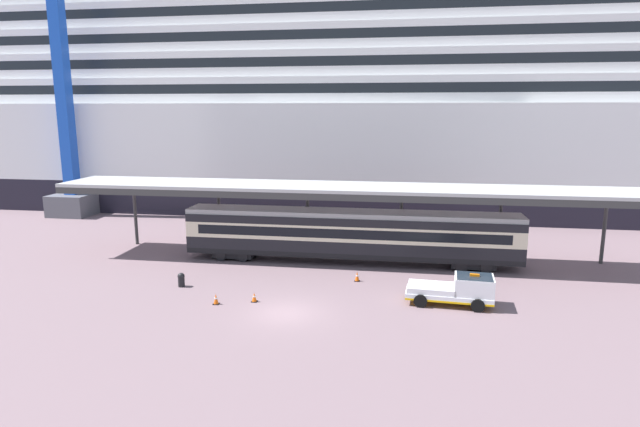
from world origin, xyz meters
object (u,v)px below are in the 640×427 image
object	(u,v)px
traffic_cone_near	(357,276)
traffic_cone_far	(254,297)
train_carriage	(350,234)
service_truck	(458,289)
dockside_crane	(61,19)
quay_bollard	(181,279)
cruise_ship	(323,99)
traffic_cone_mid	(216,299)

from	to	relation	value
traffic_cone_near	traffic_cone_far	bearing A→B (deg)	-140.03
train_carriage	traffic_cone_near	distance (m)	4.95
service_truck	dockside_crane	bearing A→B (deg)	151.10
service_truck	traffic_cone_near	size ratio (longest dim) A/B	7.62
service_truck	quay_bollard	distance (m)	18.11
traffic_cone_far	quay_bollard	distance (m)	6.01
cruise_ship	train_carriage	world-z (taller)	cruise_ship
traffic_cone_mid	dockside_crane	distance (m)	40.74
traffic_cone_far	dockside_crane	world-z (taller)	dockside_crane
traffic_cone_near	traffic_cone_far	world-z (taller)	traffic_cone_near
train_carriage	traffic_cone_far	xyz separation A→B (m)	(-5.00, -9.43, -2.02)
traffic_cone_mid	traffic_cone_near	bearing A→B (deg)	35.24
cruise_ship	traffic_cone_near	xyz separation A→B (m)	(7.92, -35.89, -12.80)
train_carriage	quay_bollard	xyz separation A→B (m)	(-10.66, -7.43, -1.80)
service_truck	traffic_cone_mid	size ratio (longest dim) A/B	8.01
traffic_cone_near	traffic_cone_mid	distance (m)	10.00
quay_bollard	cruise_ship	bearing A→B (deg)	84.56
traffic_cone_far	dockside_crane	bearing A→B (deg)	139.37
traffic_cone_mid	dockside_crane	bearing A→B (deg)	136.06
traffic_cone_near	traffic_cone_mid	size ratio (longest dim) A/B	1.05
dockside_crane	quay_bollard	bearing A→B (deg)	-44.69
service_truck	traffic_cone_mid	world-z (taller)	service_truck
traffic_cone_mid	traffic_cone_far	size ratio (longest dim) A/B	1.11
traffic_cone_near	cruise_ship	bearing A→B (deg)	102.45
train_carriage	service_truck	xyz separation A→B (m)	(7.43, -7.92, -1.33)
quay_bollard	service_truck	bearing A→B (deg)	-1.56
train_carriage	traffic_cone_near	bearing A→B (deg)	-77.76
traffic_cone_near	quay_bollard	distance (m)	12.01
quay_bollard	traffic_cone_far	bearing A→B (deg)	-19.51
service_truck	dockside_crane	size ratio (longest dim) A/B	0.08
traffic_cone_mid	service_truck	bearing A→B (deg)	8.87
service_truck	quay_bollard	bearing A→B (deg)	178.44
train_carriage	traffic_cone_mid	xyz separation A→B (m)	(-7.21, -10.20, -1.99)
cruise_ship	quay_bollard	xyz separation A→B (m)	(-3.70, -38.88, -12.63)
traffic_cone_near	dockside_crane	bearing A→B (deg)	150.99
dockside_crane	quay_bollard	distance (m)	36.91
traffic_cone_far	quay_bollard	xyz separation A→B (m)	(-5.66, 2.01, 0.22)
train_carriage	traffic_cone_far	distance (m)	10.87
service_truck	traffic_cone_mid	xyz separation A→B (m)	(-14.64, -2.28, -0.66)
service_truck	dockside_crane	xyz separation A→B (m)	(-39.81, 21.97, 20.26)
service_truck	traffic_cone_near	bearing A→B (deg)	151.66
traffic_cone_mid	dockside_crane	world-z (taller)	dockside_crane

